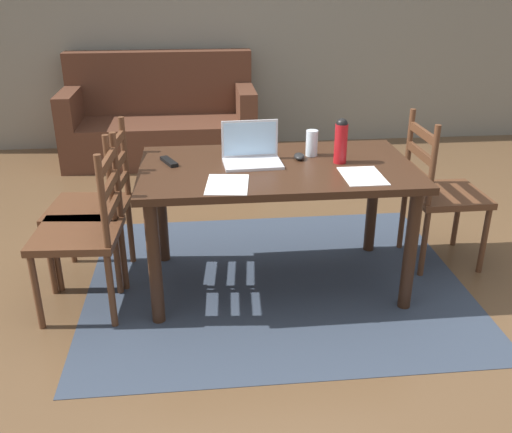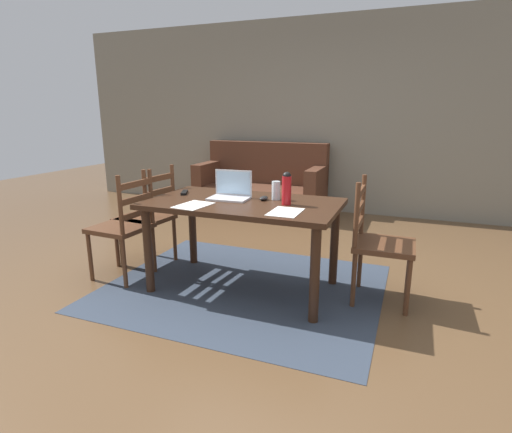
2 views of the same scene
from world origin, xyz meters
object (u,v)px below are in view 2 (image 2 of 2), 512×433
object	(u,v)px
chair_left_near	(124,227)
water_bottle	(287,188)
dining_table	(243,213)
chair_right_far	(379,243)
drinking_glass	(276,190)
laptop	(231,191)
couch	(262,188)
computer_mouse	(264,198)
chair_left_far	(148,218)
tv_remote	(184,192)

from	to	relation	value
chair_left_near	water_bottle	world-z (taller)	water_bottle
dining_table	chair_right_far	xyz separation A→B (m)	(1.05, 0.17, -0.18)
chair_right_far	water_bottle	size ratio (longest dim) A/B	3.76
dining_table	chair_left_near	size ratio (longest dim) A/B	1.60
water_bottle	drinking_glass	distance (m)	0.21
chair_right_far	laptop	size ratio (longest dim) A/B	2.87
couch	computer_mouse	bearing A→B (deg)	-69.11
couch	chair_right_far	bearing A→B (deg)	-52.09
chair_right_far	couch	size ratio (longest dim) A/B	0.53
chair_left_far	laptop	distance (m)	0.98
couch	drinking_glass	world-z (taller)	couch
tv_remote	chair_right_far	bearing A→B (deg)	-21.25
tv_remote	computer_mouse	bearing A→B (deg)	-23.99
chair_right_far	computer_mouse	bearing A→B (deg)	-175.28
chair_right_far	laptop	distance (m)	1.24
laptop	dining_table	bearing A→B (deg)	-27.22
drinking_glass	computer_mouse	distance (m)	0.12
computer_mouse	tv_remote	bearing A→B (deg)	-176.87
chair_right_far	drinking_glass	world-z (taller)	chair_right_far
dining_table	drinking_glass	world-z (taller)	drinking_glass
dining_table	couch	bearing A→B (deg)	107.30
chair_left_near	computer_mouse	size ratio (longest dim) A/B	9.50
dining_table	laptop	world-z (taller)	laptop
computer_mouse	water_bottle	bearing A→B (deg)	-17.99
chair_left_far	tv_remote	bearing A→B (deg)	-8.59
laptop	water_bottle	world-z (taller)	water_bottle
chair_left_far	laptop	world-z (taller)	laptop
dining_table	tv_remote	xyz separation A→B (m)	(-0.60, 0.10, 0.11)
couch	drinking_glass	xyz separation A→B (m)	(1.01, -2.37, 0.46)
chair_left_near	water_bottle	distance (m)	1.47
chair_right_far	drinking_glass	distance (m)	0.90
dining_table	chair_left_far	xyz separation A→B (m)	(-1.05, 0.17, -0.18)
chair_left_far	computer_mouse	bearing A→B (deg)	-3.43
chair_left_far	drinking_glass	distance (m)	1.32
chair_right_far	laptop	xyz separation A→B (m)	(-1.19, -0.10, 0.33)
chair_left_far	water_bottle	world-z (taller)	water_bottle
couch	chair_left_near	bearing A→B (deg)	-95.49
drinking_glass	computer_mouse	size ratio (longest dim) A/B	1.50
chair_right_far	water_bottle	bearing A→B (deg)	-167.03
dining_table	chair_left_far	size ratio (longest dim) A/B	1.60
tv_remote	couch	bearing A→B (deg)	70.73
chair_left_far	couch	bearing A→B (deg)	83.72
laptop	water_bottle	distance (m)	0.50
dining_table	drinking_glass	distance (m)	0.32
couch	tv_remote	distance (m)	2.47
drinking_glass	tv_remote	world-z (taller)	drinking_glass
couch	tv_remote	size ratio (longest dim) A/B	10.59
tv_remote	dining_table	bearing A→B (deg)	-33.26
laptop	drinking_glass	xyz separation A→B (m)	(0.36, 0.09, 0.02)
water_bottle	drinking_glass	world-z (taller)	water_bottle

